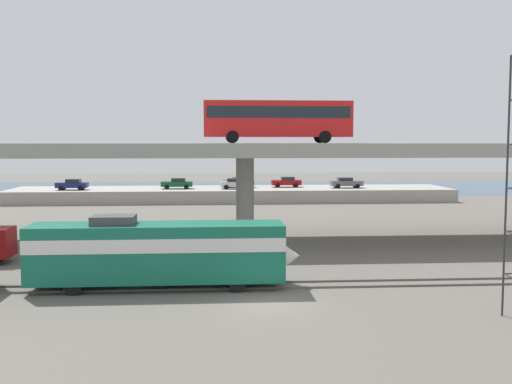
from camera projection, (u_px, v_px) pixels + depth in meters
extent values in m
plane|color=#605B54|center=(266.00, 305.00, 30.58)|extent=(260.00, 260.00, 0.00)
cube|color=#59544C|center=(261.00, 288.00, 33.82)|extent=(110.00, 0.12, 0.12)
cube|color=#59544C|center=(259.00, 282.00, 35.27)|extent=(110.00, 0.12, 0.12)
cube|color=#14664C|center=(158.00, 252.00, 33.97)|extent=(14.27, 3.00, 3.20)
cube|color=silver|center=(158.00, 242.00, 33.92)|extent=(14.27, 3.04, 0.77)
cone|color=silver|center=(283.00, 256.00, 34.50)|extent=(1.95, 2.85, 2.85)
cube|color=black|center=(258.00, 235.00, 34.29)|extent=(1.95, 2.70, 1.02)
cube|color=#3F3F42|center=(114.00, 220.00, 33.64)|extent=(2.40, 1.80, 0.50)
cylinder|color=black|center=(236.00, 273.00, 35.76)|extent=(0.96, 0.18, 0.96)
cylinder|color=black|center=(237.00, 284.00, 33.07)|extent=(0.96, 0.18, 0.96)
cylinder|color=black|center=(83.00, 276.00, 35.12)|extent=(0.96, 0.18, 0.96)
cylinder|color=black|center=(73.00, 287.00, 32.44)|extent=(0.96, 0.18, 0.96)
cube|color=#9E998E|center=(245.00, 150.00, 49.82)|extent=(96.00, 11.49, 1.10)
cylinder|color=#9E998E|center=(245.00, 199.00, 50.16)|extent=(1.50, 1.50, 7.09)
cube|color=red|center=(277.00, 119.00, 48.99)|extent=(12.00, 2.55, 2.90)
cube|color=black|center=(278.00, 113.00, 48.95)|extent=(11.52, 2.59, 0.93)
cube|color=black|center=(349.00, 115.00, 49.39)|extent=(0.08, 2.30, 1.74)
cylinder|color=black|center=(320.00, 137.00, 50.58)|extent=(1.00, 0.26, 1.00)
cylinder|color=black|center=(325.00, 137.00, 48.18)|extent=(1.00, 0.26, 1.00)
cylinder|color=black|center=(232.00, 137.00, 50.05)|extent=(1.00, 0.26, 1.00)
cylinder|color=black|center=(233.00, 137.00, 47.65)|extent=(1.00, 0.26, 1.00)
cylinder|color=#2D2D30|center=(506.00, 188.00, 28.16)|extent=(0.10, 0.10, 12.27)
cube|color=#9E998E|center=(232.00, 194.00, 85.17)|extent=(61.63, 10.81, 1.76)
cube|color=#515459|center=(346.00, 183.00, 85.22)|extent=(4.49, 1.88, 0.70)
cube|color=#1E232B|center=(345.00, 179.00, 85.16)|extent=(1.97, 1.65, 0.48)
cylinder|color=black|center=(355.00, 185.00, 86.24)|extent=(0.64, 0.20, 0.64)
cylinder|color=black|center=(358.00, 186.00, 84.47)|extent=(0.64, 0.20, 0.64)
cylinder|color=black|center=(335.00, 185.00, 86.04)|extent=(0.64, 0.20, 0.64)
cylinder|color=black|center=(338.00, 186.00, 84.27)|extent=(0.64, 0.20, 0.64)
cube|color=navy|center=(72.00, 185.00, 81.59)|extent=(4.17, 1.82, 0.70)
cube|color=#1E232B|center=(73.00, 181.00, 81.56)|extent=(1.83, 1.60, 0.48)
cylinder|color=black|center=(61.00, 188.00, 80.67)|extent=(0.64, 0.20, 0.64)
cylinder|color=black|center=(64.00, 187.00, 82.39)|extent=(0.64, 0.20, 0.64)
cylinder|color=black|center=(80.00, 188.00, 80.85)|extent=(0.64, 0.20, 0.64)
cylinder|color=black|center=(83.00, 187.00, 82.58)|extent=(0.64, 0.20, 0.64)
cube|color=#B7B7BC|center=(235.00, 184.00, 83.41)|extent=(4.04, 1.77, 0.70)
cube|color=#1E232B|center=(234.00, 180.00, 83.35)|extent=(1.78, 1.55, 0.48)
cylinder|color=black|center=(244.00, 186.00, 84.36)|extent=(0.64, 0.20, 0.64)
cylinder|color=black|center=(244.00, 187.00, 82.69)|extent=(0.64, 0.20, 0.64)
cylinder|color=black|center=(226.00, 186.00, 84.18)|extent=(0.64, 0.20, 0.64)
cylinder|color=black|center=(226.00, 187.00, 82.51)|extent=(0.64, 0.20, 0.64)
cube|color=maroon|center=(286.00, 182.00, 86.85)|extent=(4.25, 1.86, 0.70)
cube|color=#1E232B|center=(288.00, 178.00, 86.81)|extent=(1.87, 1.64, 0.48)
cylinder|color=black|center=(278.00, 185.00, 85.90)|extent=(0.64, 0.20, 0.64)
cylinder|color=black|center=(276.00, 184.00, 87.66)|extent=(0.64, 0.20, 0.64)
cylinder|color=black|center=(296.00, 185.00, 86.09)|extent=(0.64, 0.20, 0.64)
cylinder|color=black|center=(294.00, 184.00, 87.85)|extent=(0.64, 0.20, 0.64)
cube|color=#0C4C26|center=(238.00, 183.00, 86.28)|extent=(4.58, 1.90, 0.70)
cube|color=#1E232B|center=(239.00, 179.00, 86.24)|extent=(2.01, 1.67, 0.48)
cylinder|color=black|center=(228.00, 186.00, 85.31)|extent=(0.64, 0.20, 0.64)
cylinder|color=black|center=(228.00, 185.00, 87.10)|extent=(0.64, 0.20, 0.64)
cylinder|color=black|center=(248.00, 186.00, 85.51)|extent=(0.64, 0.20, 0.64)
cylinder|color=black|center=(247.00, 185.00, 87.30)|extent=(0.64, 0.20, 0.64)
cube|color=#0C4C26|center=(177.00, 184.00, 83.77)|extent=(4.33, 1.88, 0.70)
cube|color=#1E232B|center=(178.00, 180.00, 83.74)|extent=(1.91, 1.65, 0.48)
cylinder|color=black|center=(167.00, 187.00, 82.82)|extent=(0.64, 0.20, 0.64)
cylinder|color=black|center=(168.00, 186.00, 84.59)|extent=(0.64, 0.20, 0.64)
cylinder|color=black|center=(186.00, 187.00, 83.01)|extent=(0.64, 0.20, 0.64)
cylinder|color=black|center=(187.00, 186.00, 84.78)|extent=(0.64, 0.20, 0.64)
cube|color=navy|center=(228.00, 188.00, 108.11)|extent=(140.00, 36.00, 0.01)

